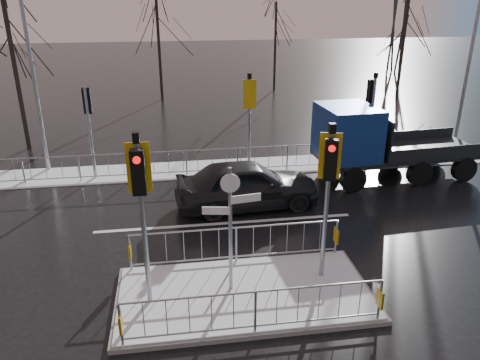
{
  "coord_description": "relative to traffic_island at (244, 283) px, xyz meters",
  "views": [
    {
      "loc": [
        -1.48,
        -9.1,
        6.76
      ],
      "look_at": [
        0.33,
        2.91,
        1.8
      ],
      "focal_mm": 35.0,
      "sensor_mm": 36.0,
      "label": 1
    }
  ],
  "objects": [
    {
      "name": "far_kerb_fixtures",
      "position": [
        0.31,
        8.08,
        0.63
      ],
      "size": [
        18.0,
        0.65,
        3.83
      ],
      "color": "#8E949B",
      "rests_on": "ground"
    },
    {
      "name": "street_lamp_right",
      "position": [
        10.58,
        8.49,
        4.0
      ],
      "size": [
        1.25,
        0.18,
        8.0
      ],
      "color": "#8E949B",
      "rests_on": "ground"
    },
    {
      "name": "car_far_lane",
      "position": [
        0.88,
        4.91,
        0.41
      ],
      "size": [
        4.84,
        2.22,
        1.61
      ],
      "primitive_type": "imported",
      "rotation": [
        0.0,
        0.0,
        1.64
      ],
      "color": "black",
      "rests_on": "ground"
    },
    {
      "name": "tree_far_b",
      "position": [
        6.01,
        23.99,
        3.79
      ],
      "size": [
        3.25,
        3.25,
        6.14
      ],
      "color": "black",
      "rests_on": "ground"
    },
    {
      "name": "ground",
      "position": [
        0.01,
        -0.01,
        -0.39
      ],
      "size": [
        120.0,
        120.0,
        0.0
      ],
      "primitive_type": "plane",
      "color": "black",
      "rests_on": "ground"
    },
    {
      "name": "snow_verge",
      "position": [
        0.01,
        8.59,
        -0.37
      ],
      "size": [
        30.0,
        2.0,
        0.04
      ],
      "primitive_type": "cube",
      "color": "white",
      "rests_on": "ground"
    },
    {
      "name": "flatbed_truck",
      "position": [
        5.73,
        6.62,
        1.15
      ],
      "size": [
        6.39,
        2.74,
        2.89
      ],
      "color": "black",
      "rests_on": "ground"
    },
    {
      "name": "tree_near_b",
      "position": [
        -7.99,
        12.49,
        4.76
      ],
      "size": [
        4.0,
        4.0,
        7.55
      ],
      "color": "black",
      "rests_on": "ground"
    },
    {
      "name": "tree_far_a",
      "position": [
        -1.99,
        21.99,
        4.43
      ],
      "size": [
        3.75,
        3.75,
        7.08
      ],
      "color": "black",
      "rests_on": "ground"
    },
    {
      "name": "traffic_island",
      "position": [
        0.0,
        0.0,
        0.0
      ],
      "size": [
        6.0,
        3.04,
        4.15
      ],
      "color": "slate",
      "rests_on": "ground"
    },
    {
      "name": "lane_markings",
      "position": [
        0.01,
        -0.34,
        -0.39
      ],
      "size": [
        8.0,
        11.38,
        0.01
      ],
      "color": "silver",
      "rests_on": "ground"
    },
    {
      "name": "street_lamp_left",
      "position": [
        -6.42,
        9.49,
        4.1
      ],
      "size": [
        1.25,
        0.18,
        8.2
      ],
      "color": "#8E949B",
      "rests_on": "ground"
    },
    {
      "name": "tree_far_c",
      "position": [
        14.01,
        20.99,
        4.76
      ],
      "size": [
        4.0,
        4.0,
        7.55
      ],
      "color": "black",
      "rests_on": "ground"
    }
  ]
}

